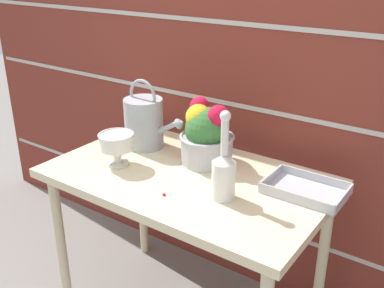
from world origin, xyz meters
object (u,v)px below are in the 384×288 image
at_px(watering_can, 144,122).
at_px(wire_tray, 305,190).
at_px(glass_decanter, 224,172).
at_px(crystal_pedestal_bowl, 117,143).
at_px(flower_planter, 207,135).

distance_m(watering_can, wire_tray, 0.77).
xyz_separation_m(glass_decanter, wire_tray, (0.23, 0.21, -0.09)).
relative_size(watering_can, crystal_pedestal_bowl, 2.15).
distance_m(watering_can, crystal_pedestal_bowl, 0.22).
bearing_deg(crystal_pedestal_bowl, wire_tray, 17.04).
relative_size(crystal_pedestal_bowl, glass_decanter, 0.45).
distance_m(flower_planter, wire_tray, 0.46).
bearing_deg(watering_can, wire_tray, 0.46).
bearing_deg(flower_planter, wire_tray, -1.56).
bearing_deg(crystal_pedestal_bowl, glass_decanter, 1.97).
xyz_separation_m(flower_planter, wire_tray, (0.44, -0.01, -0.11)).
height_order(crystal_pedestal_bowl, flower_planter, flower_planter).
bearing_deg(flower_planter, crystal_pedestal_bowl, -140.59).
distance_m(glass_decanter, wire_tray, 0.32).
relative_size(flower_planter, glass_decanter, 0.82).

